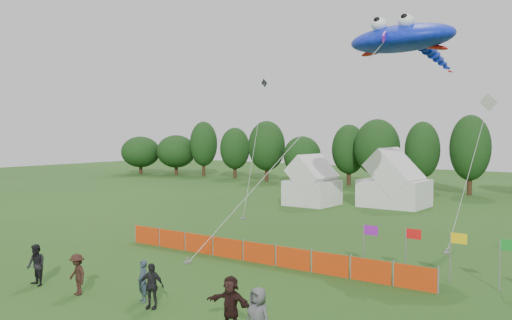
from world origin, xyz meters
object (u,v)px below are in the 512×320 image
Objects in this scene: spectator_c at (77,274)px; spectator_f at (231,303)px; tent_right at (394,184)px; spectator_a at (143,281)px; stingray_kite at (405,40)px; spectator_d at (151,286)px; spectator_e at (258,318)px; tent_left at (312,185)px; barrier_fence at (259,253)px; spectator_b at (36,265)px.

spectator_c is 7.53m from spectator_f.
tent_right reaches higher than spectator_a.
spectator_c is at bearing -108.42° from stingray_kite.
tent_right is at bearing 100.90° from spectator_f.
stingray_kite reaches higher than spectator_d.
spectator_e is at bearing -28.35° from spectator_d.
tent_left is 2.43× the size of spectator_c.
spectator_f reaches higher than spectator_c.
tent_left reaches higher than spectator_f.
spectator_f is (3.85, -0.12, 0.07)m from spectator_d.
spectator_f is at bearing -76.45° from tent_right.
barrier_fence is (9.11, -20.54, -1.29)m from tent_left.
stingray_kite is at bearing 62.11° from spectator_d.
spectator_d is 21.20m from stingray_kite.
spectator_d is at bearing -83.07° from tent_right.
stingray_kite is at bearing 91.65° from spectator_f.
stingray_kite is (6.16, 18.49, 11.04)m from spectator_c.
spectator_f is (-1.61, 0.69, -0.02)m from spectator_e.
tent_right reaches higher than spectator_b.
tent_left is 0.22× the size of barrier_fence.
spectator_d is 0.08× the size of stingray_kite.
spectator_d is (1.04, -8.16, 0.34)m from barrier_fence.
tent_left reaches higher than spectator_e.
tent_right is 32.98m from spectator_f.
tent_left is 29.97m from spectator_c.
stingray_kite is at bearing -40.40° from tent_left.
spectator_b reaches higher than barrier_fence.
spectator_a is 0.96× the size of spectator_d.
barrier_fence is at bearing -66.08° from tent_left.
spectator_e is (9.34, -32.74, -0.99)m from tent_right.
spectator_c is 0.89× the size of spectator_e.
spectator_f is at bearing 11.03° from spectator_b.
tent_right is 0.27× the size of stingray_kite.
stingray_kite is (-1.36, 18.05, 10.96)m from spectator_f.
tent_left is at bearing 89.49° from spectator_d.
tent_right reaches higher than tent_left.
spectator_b is 0.94× the size of spectator_e.
spectator_f reaches higher than barrier_fence.
barrier_fence is at bearing 134.33° from spectator_e.
spectator_f is 0.09× the size of stingray_kite.
tent_left is 19.42m from stingray_kite.
tent_left is 2.38× the size of spectator_d.
spectator_a is 0.88× the size of spectator_f.
barrier_fence is 0.89× the size of stingray_kite.
barrier_fence is 10.30m from spectator_b.
tent_right is 31.74m from spectator_a.
spectator_a is 0.92m from spectator_d.
barrier_fence is 9.80× the size of spectator_f.
spectator_f is (7.73, -32.05, -1.01)m from tent_right.
barrier_fence is at bearing 67.40° from spectator_b.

